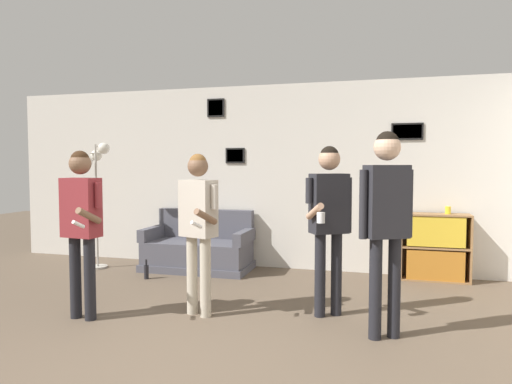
% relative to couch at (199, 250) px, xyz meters
% --- Properties ---
extents(wall_back, '(8.80, 0.08, 2.70)m').
position_rel_couch_xyz_m(wall_back, '(1.10, 0.42, 1.07)').
color(wall_back, beige).
rests_on(wall_back, ground_plane).
extents(couch, '(1.55, 0.80, 0.85)m').
position_rel_couch_xyz_m(couch, '(0.00, 0.00, 0.00)').
color(couch, '#4C4C56').
rests_on(couch, ground_plane).
extents(bookshelf, '(0.87, 0.30, 0.89)m').
position_rel_couch_xyz_m(bookshelf, '(3.26, 0.20, 0.15)').
color(bookshelf, olive).
rests_on(bookshelf, ground_plane).
extents(floor_lamp, '(0.38, 0.41, 1.85)m').
position_rel_couch_xyz_m(floor_lamp, '(-1.47, -0.33, 1.10)').
color(floor_lamp, '#ADA89E').
rests_on(floor_lamp, ground_plane).
extents(person_player_foreground_left, '(0.50, 0.48, 1.66)m').
position_rel_couch_xyz_m(person_player_foreground_left, '(-0.27, -2.33, 0.73)').
color(person_player_foreground_left, black).
rests_on(person_player_foreground_left, ground_plane).
extents(person_player_foreground_center, '(0.48, 0.55, 1.63)m').
position_rel_couch_xyz_m(person_player_foreground_center, '(0.79, -1.93, 0.71)').
color(person_player_foreground_center, '#B7AD99').
rests_on(person_player_foreground_center, ground_plane).
extents(person_watcher_holding_cup, '(0.44, 0.57, 1.71)m').
position_rel_couch_xyz_m(person_watcher_holding_cup, '(2.06, -1.60, 0.77)').
color(person_watcher_holding_cup, black).
rests_on(person_watcher_holding_cup, ground_plane).
extents(person_spectator_near_bookshelf, '(0.45, 0.34, 1.81)m').
position_rel_couch_xyz_m(person_spectator_near_bookshelf, '(2.61, -2.07, 0.84)').
color(person_spectator_near_bookshelf, black).
rests_on(person_spectator_near_bookshelf, ground_plane).
extents(bottle_on_floor, '(0.06, 0.06, 0.26)m').
position_rel_couch_xyz_m(bottle_on_floor, '(-0.45, -0.74, -0.18)').
color(bottle_on_floor, black).
rests_on(bottle_on_floor, ground_plane).
extents(drinking_cup, '(0.07, 0.07, 0.10)m').
position_rel_couch_xyz_m(drinking_cup, '(3.41, 0.20, 0.65)').
color(drinking_cup, yellow).
rests_on(drinking_cup, bookshelf).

